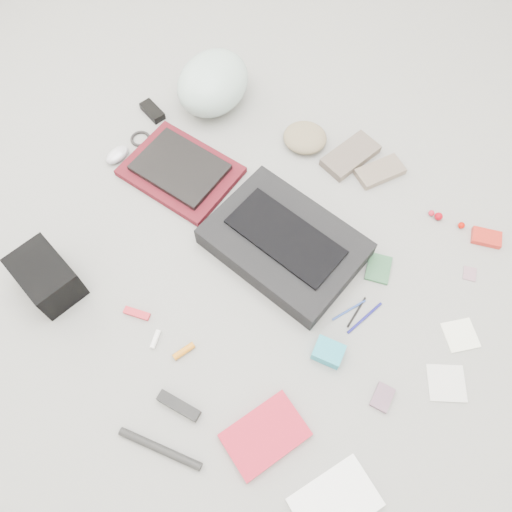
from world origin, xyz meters
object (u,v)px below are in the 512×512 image
Objects in this scene: book_red at (265,435)px; laptop at (180,167)px; camera_bag at (46,277)px; bike_helmet at (213,83)px; messenger_bag at (284,243)px; accordion_wallet at (328,352)px.

laptop is at bearing 163.98° from book_red.
camera_bag is at bearing -95.79° from laptop.
camera_bag is at bearing -95.30° from bike_helmet.
laptop is 1.36× the size of book_red.
messenger_bag is 0.81m from camera_bag.
camera_bag is 0.92× the size of book_red.
accordion_wallet is (0.33, -0.24, -0.02)m from messenger_bag.
accordion_wallet is at bearing -43.17° from bike_helmet.
messenger_bag is 1.52× the size of bike_helmet.
book_red is 0.32m from accordion_wallet.
book_red is at bearing -56.27° from messenger_bag.
book_red is at bearing -55.03° from bike_helmet.
book_red is at bearing 12.72° from camera_bag.
camera_bag is (0.07, -1.00, -0.03)m from bike_helmet.
messenger_bag is 2.36× the size of camera_bag.
bike_helmet is (-0.64, 0.41, 0.06)m from messenger_bag.
messenger_bag reaches higher than laptop.
messenger_bag is 0.41m from accordion_wallet.
messenger_bag reaches higher than book_red.
messenger_bag is at bearing 139.23° from book_red.
messenger_bag is 0.51m from laptop.
bike_helmet reaches higher than book_red.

